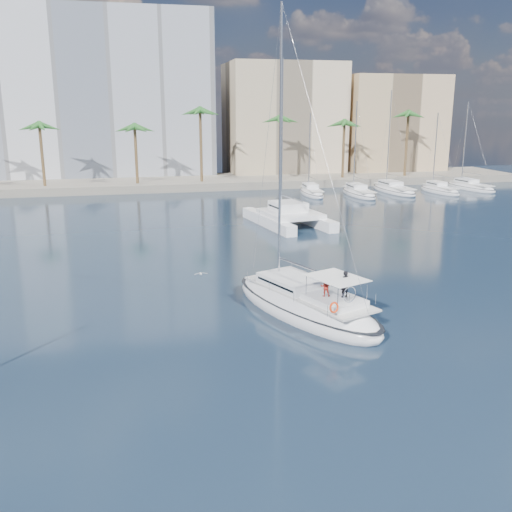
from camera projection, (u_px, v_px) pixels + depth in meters
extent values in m
plane|color=black|center=(245.00, 319.00, 34.40)|extent=(160.00, 160.00, 0.00)
cube|color=gray|center=(166.00, 183.00, 91.74)|extent=(120.00, 14.00, 1.20)
cube|color=silver|center=(86.00, 98.00, 97.03)|extent=(42.00, 16.00, 28.00)
cube|color=beige|center=(283.00, 121.00, 102.68)|extent=(20.00, 14.00, 20.00)
cube|color=tan|center=(390.00, 126.00, 105.44)|extent=(18.00, 12.00, 18.00)
cylinder|color=brown|center=(167.00, 156.00, 86.80)|extent=(0.44, 0.44, 10.50)
sphere|color=#276224|center=(165.00, 120.00, 85.47)|extent=(3.60, 3.60, 3.60)
cylinder|color=brown|center=(374.00, 152.00, 94.26)|extent=(0.44, 0.44, 10.50)
sphere|color=#276224|center=(375.00, 119.00, 92.94)|extent=(3.60, 3.60, 3.60)
ellipsoid|color=white|center=(304.00, 307.00, 35.25)|extent=(8.37, 13.46, 2.67)
ellipsoid|color=black|center=(305.00, 301.00, 35.16)|extent=(8.45, 13.59, 0.18)
cube|color=silver|center=(307.00, 293.00, 34.80)|extent=(6.13, 10.04, 0.12)
cube|color=white|center=(293.00, 281.00, 35.90)|extent=(4.06, 4.90, 0.60)
cube|color=black|center=(293.00, 281.00, 35.90)|extent=(3.90, 4.45, 0.14)
cylinder|color=#B7BABF|center=(280.00, 149.00, 35.04)|extent=(0.15, 0.15, 16.85)
cylinder|color=#B7BABF|center=(304.00, 267.00, 34.70)|extent=(1.94, 4.89, 0.11)
cube|color=white|center=(334.00, 300.00, 32.75)|extent=(3.42, 3.87, 0.36)
cube|color=white|center=(337.00, 278.00, 32.31)|extent=(3.42, 3.87, 0.04)
torus|color=silver|center=(350.00, 295.00, 31.59)|extent=(0.91, 0.39, 0.96)
torus|color=red|center=(334.00, 308.00, 30.42)|extent=(0.66, 0.41, 0.64)
imported|color=black|center=(345.00, 284.00, 32.50)|extent=(0.67, 0.56, 1.56)
imported|color=#A82319|center=(325.00, 287.00, 32.71)|extent=(0.67, 0.59, 1.16)
cube|color=white|center=(268.00, 221.00, 61.22)|extent=(3.06, 11.96, 1.10)
cube|color=white|center=(307.00, 218.00, 62.95)|extent=(3.06, 11.96, 1.10)
cube|color=white|center=(290.00, 214.00, 61.36)|extent=(6.32, 7.31, 0.50)
cube|color=white|center=(288.00, 206.00, 61.72)|extent=(3.80, 4.05, 1.00)
cube|color=black|center=(288.00, 206.00, 61.71)|extent=(3.74, 3.58, 0.18)
cylinder|color=#B7BABF|center=(282.00, 136.00, 61.44)|extent=(0.18, 0.18, 15.89)
ellipsoid|color=silver|center=(201.00, 274.00, 40.57)|extent=(0.19, 0.37, 0.17)
sphere|color=silver|center=(200.00, 273.00, 40.73)|extent=(0.10, 0.10, 0.10)
cube|color=gray|center=(197.00, 274.00, 40.50)|extent=(0.42, 0.15, 0.10)
cube|color=gray|center=(204.00, 273.00, 40.62)|extent=(0.42, 0.15, 0.10)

